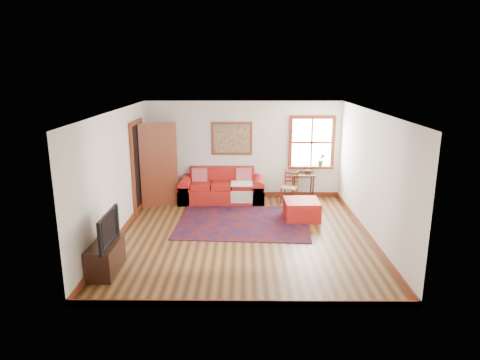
{
  "coord_description": "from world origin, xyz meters",
  "views": [
    {
      "loc": [
        -0.0,
        -8.13,
        3.27
      ],
      "look_at": [
        -0.07,
        0.6,
        1.0
      ],
      "focal_mm": 32.0,
      "sensor_mm": 36.0,
      "label": 1
    }
  ],
  "objects_px": {
    "red_leather_sofa": "(222,190)",
    "media_cabinet": "(106,257)",
    "ladder_back_chair": "(290,186)",
    "side_table": "(303,179)",
    "red_ottoman": "(302,210)"
  },
  "relations": [
    {
      "from": "side_table",
      "to": "red_leather_sofa",
      "type": "bearing_deg",
      "value": -177.35
    },
    {
      "from": "red_ottoman",
      "to": "ladder_back_chair",
      "type": "relative_size",
      "value": 0.93
    },
    {
      "from": "ladder_back_chair",
      "to": "media_cabinet",
      "type": "xyz_separation_m",
      "value": [
        -3.45,
        -3.85,
        -0.18
      ]
    },
    {
      "from": "red_leather_sofa",
      "to": "media_cabinet",
      "type": "height_order",
      "value": "red_leather_sofa"
    },
    {
      "from": "red_ottoman",
      "to": "media_cabinet",
      "type": "height_order",
      "value": "media_cabinet"
    },
    {
      "from": "red_leather_sofa",
      "to": "red_ottoman",
      "type": "height_order",
      "value": "red_leather_sofa"
    },
    {
      "from": "red_leather_sofa",
      "to": "media_cabinet",
      "type": "distance_m",
      "value": 4.33
    },
    {
      "from": "red_ottoman",
      "to": "side_table",
      "type": "bearing_deg",
      "value": 79.88
    },
    {
      "from": "media_cabinet",
      "to": "red_leather_sofa",
      "type": "bearing_deg",
      "value": 66.39
    },
    {
      "from": "ladder_back_chair",
      "to": "media_cabinet",
      "type": "height_order",
      "value": "ladder_back_chair"
    },
    {
      "from": "side_table",
      "to": "ladder_back_chair",
      "type": "height_order",
      "value": "ladder_back_chair"
    },
    {
      "from": "red_leather_sofa",
      "to": "side_table",
      "type": "xyz_separation_m",
      "value": [
        2.07,
        0.1,
        0.29
      ]
    },
    {
      "from": "red_leather_sofa",
      "to": "media_cabinet",
      "type": "relative_size",
      "value": 2.33
    },
    {
      "from": "ladder_back_chair",
      "to": "media_cabinet",
      "type": "bearing_deg",
      "value": -131.83
    },
    {
      "from": "side_table",
      "to": "media_cabinet",
      "type": "xyz_separation_m",
      "value": [
        -3.8,
        -4.06,
        -0.31
      ]
    }
  ]
}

